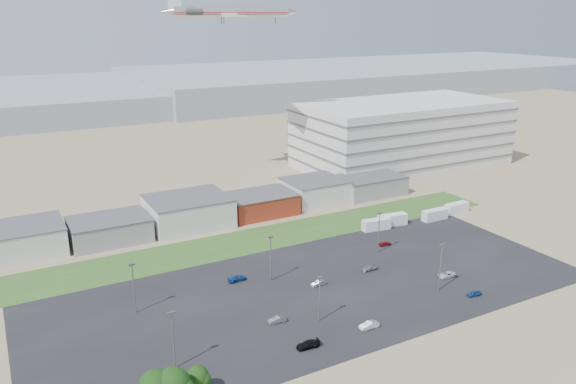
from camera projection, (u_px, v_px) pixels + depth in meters
ground at (349, 341)px, 102.41m from camera, size 700.00×700.00×0.00m
parking_lot at (316, 290)px, 121.43m from camera, size 120.00×50.00×0.01m
grass_strip at (235, 244)px, 145.93m from camera, size 160.00×16.00×0.02m
hills_backdrop at (135, 95)px, 382.97m from camera, size 700.00×200.00×9.00m
building_row at (150, 218)px, 152.88m from camera, size 170.00×20.00×8.00m
parking_garage at (402, 134)px, 219.22m from camera, size 80.00×40.00×25.00m
box_trailer_a at (376, 224)px, 155.17m from camera, size 8.35×3.48×3.04m
box_trailer_b at (392, 220)px, 158.39m from camera, size 8.77×3.58×3.20m
box_trailer_c at (435, 215)px, 162.72m from camera, size 8.14×2.59×3.05m
box_trailer_d at (457, 208)px, 168.33m from camera, size 8.27×3.01×3.05m
tree_near at (198, 379)px, 87.23m from camera, size 3.81×3.81×5.72m
lightpole_front_l at (173, 340)px, 93.09m from camera, size 1.25×0.52×10.59m
lightpole_front_m at (319, 299)px, 107.76m from camera, size 1.11×0.46×9.42m
lightpole_front_r at (440, 268)px, 119.64m from camera, size 1.27×0.53×10.79m
lightpole_back_l at (134, 288)px, 110.73m from camera, size 1.25×0.52×10.63m
lightpole_back_m at (271, 259)px, 124.20m from camera, size 1.25×0.52×10.63m
lightpole_back_r at (379, 233)px, 139.05m from camera, size 1.24×0.52×10.53m
airliner at (232, 12)px, 185.06m from camera, size 52.27×40.85×13.79m
parked_car_0 at (447, 275)px, 127.26m from camera, size 4.40×2.29×1.18m
parked_car_2 at (474, 293)px, 118.80m from camera, size 3.38×1.73×1.10m
parked_car_3 at (308, 345)px, 100.25m from camera, size 4.50×2.17×1.26m
parked_car_4 at (277, 320)px, 108.46m from camera, size 3.71×1.60×1.19m
parked_car_6 at (237, 278)px, 125.43m from camera, size 4.52×2.08×1.28m
parked_car_7 at (319, 283)px, 123.30m from camera, size 3.50×1.34×1.14m
parked_car_8 at (385, 243)px, 144.70m from camera, size 3.38×1.56×1.12m
parked_car_12 at (369, 268)px, 130.58m from camera, size 3.97×1.66×1.15m
parked_car_13 at (369, 325)px, 106.47m from camera, size 4.03×1.54×1.31m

